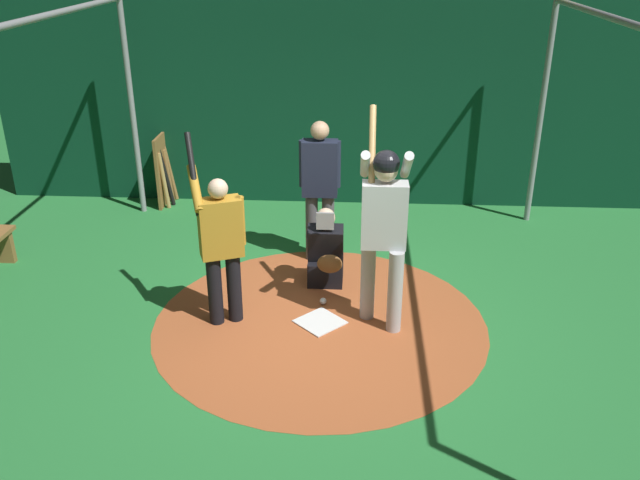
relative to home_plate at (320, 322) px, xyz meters
The scene contains 11 objects.
ground_plane 0.01m from the home_plate, ahead, with size 25.90×25.90×0.00m, color #287A38.
dirt_circle 0.01m from the home_plate, ahead, with size 3.46×3.46×0.01m, color #AD562D.
home_plate is the anchor object (origin of this frame).
batter 1.29m from the home_plate, 94.09° to the left, with size 0.68×0.49×2.19m.
catcher 0.95m from the home_plate, behind, with size 0.58×0.40×0.94m.
umpire 1.81m from the home_plate, behind, with size 0.22×0.49×1.75m.
visitor 1.33m from the home_plate, 89.83° to the right, with size 0.52×0.60×1.95m.
back_wall 3.97m from the home_plate, behind, with size 0.23×9.90×3.41m.
cage_frame 2.11m from the home_plate, ahead, with size 6.01×5.62×2.99m.
bat_rack 4.20m from the home_plate, 143.04° to the right, with size 0.70×0.21×1.05m.
baseball_0 0.38m from the home_plate, behind, with size 0.07×0.07×0.07m, color white.
Camera 1 is at (5.94, 0.35, 3.67)m, focal length 37.38 mm.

